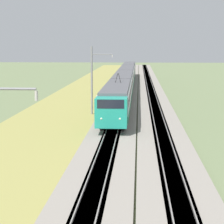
# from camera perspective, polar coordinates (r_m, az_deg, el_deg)

# --- Properties ---
(ballast_main) EXTENTS (240.00, 4.40, 0.30)m
(ballast_main) POSITION_cam_1_polar(r_m,az_deg,el_deg) (57.82, 1.11, 0.77)
(ballast_main) COLOR gray
(ballast_main) RESTS_ON ground
(ballast_adjacent) EXTENTS (240.00, 4.40, 0.30)m
(ballast_adjacent) POSITION_cam_1_polar(r_m,az_deg,el_deg) (57.81, 5.60, 0.73)
(ballast_adjacent) COLOR gray
(ballast_adjacent) RESTS_ON ground
(track_main) EXTENTS (240.00, 1.57, 0.45)m
(track_main) POSITION_cam_1_polar(r_m,az_deg,el_deg) (57.82, 1.11, 0.78)
(track_main) COLOR #4C4238
(track_main) RESTS_ON ground
(track_adjacent) EXTENTS (240.00, 1.57, 0.45)m
(track_adjacent) POSITION_cam_1_polar(r_m,az_deg,el_deg) (57.80, 5.60, 0.74)
(track_adjacent) COLOR #4C4238
(track_adjacent) RESTS_ON ground
(grass_verge) EXTENTS (240.00, 10.01, 0.12)m
(grass_verge) POSITION_cam_1_polar(r_m,az_deg,el_deg) (58.53, -5.70, 0.74)
(grass_verge) COLOR #99934C
(grass_verge) RESTS_ON ground
(passenger_train) EXTENTS (80.09, 2.94, 4.92)m
(passenger_train) POSITION_cam_1_polar(r_m,az_deg,el_deg) (77.51, 1.74, 4.39)
(passenger_train) COLOR teal
(passenger_train) RESTS_ON ground
(catenary_mast_mid) EXTENTS (0.22, 2.56, 8.01)m
(catenary_mast_mid) POSITION_cam_1_polar(r_m,az_deg,el_deg) (50.95, -2.58, 4.21)
(catenary_mast_mid) COLOR slate
(catenary_mast_mid) RESTS_ON ground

